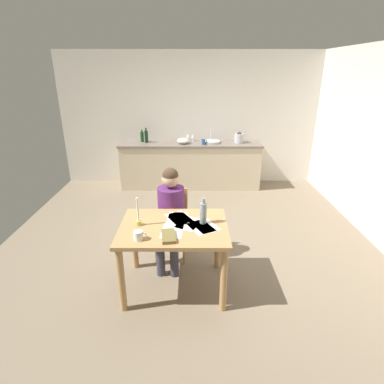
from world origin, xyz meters
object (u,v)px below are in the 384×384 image
candlestick (137,218)px  book_magazine (168,236)px  wine_glass_near_sink (192,136)px  sink_unit (210,142)px  bottle_oil (141,137)px  chair_at_table (171,220)px  person_seated (169,211)px  dining_table (173,236)px  teacup_on_counter (202,142)px  stovetop_kettle (238,138)px  coffee_mug (138,236)px  wine_glass_by_kettle (187,136)px  mixing_bowl (182,141)px  wine_bottle_on_table (202,213)px  bottle_vinegar (145,136)px

candlestick → book_magazine: (0.33, -0.26, -0.07)m
book_magazine → wine_glass_near_sink: 3.61m
sink_unit → bottle_oil: (-1.37, 0.09, 0.08)m
chair_at_table → person_seated: 0.24m
dining_table → book_magazine: bearing=-98.5°
person_seated → wine_glass_near_sink: 2.88m
sink_unit → teacup_on_counter: sink_unit is taller
wine_glass_near_sink → teacup_on_counter: wine_glass_near_sink is taller
chair_at_table → stovetop_kettle: stovetop_kettle is taller
coffee_mug → wine_glass_by_kettle: wine_glass_by_kettle is taller
mixing_bowl → wine_bottle_on_table: bearing=-84.7°
book_magazine → teacup_on_counter: 3.33m
coffee_mug → bottle_oil: 3.62m
bottle_vinegar → wine_glass_near_sink: 0.93m
wine_glass_near_sink → mixing_bowl: bearing=-130.7°
chair_at_table → book_magazine: (0.02, -0.90, 0.28)m
bottle_oil → wine_glass_near_sink: (1.01, 0.06, 0.01)m
stovetop_kettle → teacup_on_counter: (-0.71, -0.15, -0.04)m
bottle_oil → bottle_vinegar: bearing=-35.9°
candlestick → stovetop_kettle: (1.48, 3.19, 0.16)m
wine_bottle_on_table → wine_glass_near_sink: size_ratio=1.83×
coffee_mug → stovetop_kettle: size_ratio=0.57×
sink_unit → wine_glass_by_kettle: bearing=162.2°
chair_at_table → bottle_oil: (-0.75, 2.64, 0.51)m
mixing_bowl → teacup_on_counter: bearing=-11.2°
chair_at_table → book_magazine: size_ratio=3.38×
sink_unit → stovetop_kettle: bearing=-0.4°
person_seated → bottle_vinegar: 2.81m
person_seated → stovetop_kettle: size_ratio=5.43×
bottle_vinegar → stovetop_kettle: bottle_vinegar is taller
wine_glass_by_kettle → bottle_vinegar: bearing=-171.3°
wine_bottle_on_table → candlestick: bearing=-176.0°
mixing_bowl → dining_table: bearing=-90.3°
wine_glass_by_kettle → teacup_on_counter: bearing=-45.3°
coffee_mug → wine_glass_by_kettle: (0.43, 3.64, 0.21)m
chair_at_table → coffee_mug: size_ratio=6.92×
person_seated → stovetop_kettle: person_seated is taller
dining_table → mixing_bowl: bearing=89.7°
stovetop_kettle → chair_at_table: bearing=-114.7°
book_magazine → bottle_oil: (-0.77, 3.54, 0.23)m
chair_at_table → wine_glass_by_kettle: (0.17, 2.70, 0.52)m
dining_table → wine_glass_by_kettle: (0.11, 3.36, 0.38)m
sink_unit → bottle_oil: size_ratio=1.49×
sink_unit → wine_glass_near_sink: size_ratio=2.34×
coffee_mug → candlestick: bearing=99.0°
coffee_mug → sink_unit: bearing=75.8°
chair_at_table → wine_bottle_on_table: wine_bottle_on_table is taller
bottle_vinegar → sink_unit: bearing=-0.9°
dining_table → bottle_vinegar: size_ratio=3.87×
wine_bottle_on_table → stovetop_kettle: 3.25m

